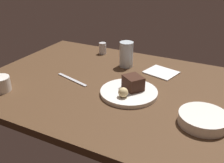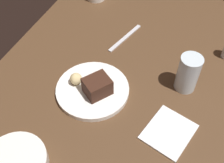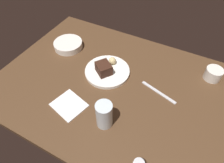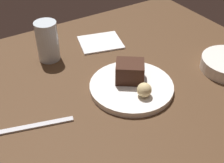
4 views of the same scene
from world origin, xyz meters
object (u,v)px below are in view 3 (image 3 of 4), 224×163
Objects in this scene: dessert_plate at (107,71)px; butter_knife at (159,92)px; chocolate_cake_slice at (104,68)px; folded_napkin at (69,105)px; side_bowl at (68,45)px; water_glass at (104,115)px; bread_roll at (112,61)px; coffee_cup at (213,74)px.

dessert_plate reaches higher than butter_knife.
folded_napkin is at bearing 79.44° from chocolate_cake_slice.
side_bowl is (29.62, -9.82, -2.59)cm from chocolate_cake_slice.
dessert_plate is at bearing -63.56° from water_glass.
bread_roll reaches higher than folded_napkin.
folded_napkin is at bearing 126.31° from side_bowl.
dessert_plate is 27.05cm from folded_napkin.
coffee_cup reaches higher than butter_knife.
side_bowl is 80.62cm from coffee_cup.
chocolate_cake_slice is 0.47× the size of side_bowl.
bread_roll is 35.12cm from water_glass.
chocolate_cake_slice reaches higher than dessert_plate.
chocolate_cake_slice reaches higher than coffee_cup.
side_bowl is (43.74, -34.36, -4.46)cm from water_glass.
bread_roll is 0.28× the size of folded_napkin.
side_bowl is at bearing 9.71° from coffee_cup.
bread_roll is at bearing 17.62° from coffee_cup.
coffee_cup reaches higher than folded_napkin.
dessert_plate is 1.23× the size of butter_knife.
dessert_plate is at bearing -101.43° from folded_napkin.
water_glass is 0.67× the size of butter_knife.
water_glass is 1.53× the size of coffee_cup.
water_glass is 55.79cm from side_bowl.
side_bowl is 42.40cm from folded_napkin.
dessert_plate is at bearing 23.43° from coffee_cup.
bread_roll reaches higher than dessert_plate.
folded_napkin is (5.35, 32.17, -3.32)cm from bread_roll.
chocolate_cake_slice reaches higher than side_bowl.
coffee_cup is at bearing 62.31° from butter_knife.
folded_napkin is at bearing 80.57° from bread_roll.
bread_roll is 51.44cm from coffee_cup.
bread_roll is 30.55cm from side_bowl.
water_glass is at bearing 119.91° from chocolate_cake_slice.
dessert_plate is 2.81× the size of coffee_cup.
butter_knife is at bearing 172.15° from side_bowl.
water_glass is 59.89cm from coffee_cup.
chocolate_cake_slice is at bearing 161.66° from side_bowl.
chocolate_cake_slice is at bearing 25.17° from coffee_cup.
chocolate_cake_slice is at bearing 69.34° from dessert_plate.
butter_knife is at bearing 179.08° from dessert_plate.
dessert_plate is 6.31cm from bread_roll.
chocolate_cake_slice is at bearing -60.09° from water_glass.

